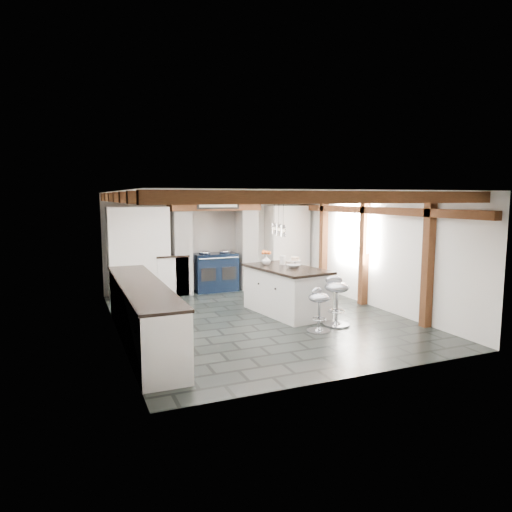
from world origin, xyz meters
name	(u,v)px	position (x,y,z in m)	size (l,w,h in m)	color
ground	(259,318)	(0.00, 0.00, 0.00)	(6.00, 6.00, 0.00)	black
room_shell	(205,253)	(-0.61, 1.42, 1.07)	(6.00, 6.03, 6.00)	white
range_cooker	(215,271)	(0.00, 2.68, 0.47)	(1.00, 0.63, 0.99)	black
kitchen_island	(286,290)	(0.60, 0.13, 0.46)	(1.20, 1.92, 1.19)	white
bar_stool_near	(337,295)	(1.05, -0.95, 0.53)	(0.55, 0.55, 0.86)	silver
bar_stool_far	(319,305)	(0.57, -1.15, 0.46)	(0.47, 0.47, 0.73)	silver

